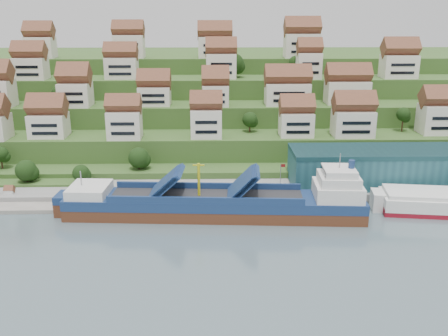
{
  "coord_description": "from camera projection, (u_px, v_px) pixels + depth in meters",
  "views": [
    {
      "loc": [
        0.25,
        -114.53,
        48.09
      ],
      "look_at": [
        3.19,
        14.0,
        8.0
      ],
      "focal_mm": 40.0,
      "sensor_mm": 36.0,
      "label": 1
    }
  ],
  "objects": [
    {
      "name": "second_ship",
      "position": [
        445.0,
        202.0,
        125.26
      ],
      "size": [
        30.89,
        15.0,
        8.6
      ],
      "rotation": [
        0.0,
        0.0,
        -0.14
      ],
      "color": "maroon",
      "rests_on": "ground"
    },
    {
      "name": "hillside_trees",
      "position": [
        160.0,
        111.0,
        162.23
      ],
      "size": [
        140.39,
        62.52,
        31.08
      ],
      "color": "#1C3913",
      "rests_on": "ground"
    },
    {
      "name": "flagpole",
      "position": [
        281.0,
        176.0,
        131.51
      ],
      "size": [
        1.28,
        0.16,
        8.0
      ],
      "color": "gray",
      "rests_on": "quay"
    },
    {
      "name": "ground",
      "position": [
        212.0,
        216.0,
        123.62
      ],
      "size": [
        300.0,
        300.0,
        0.0
      ],
      "primitive_type": "plane",
      "color": "slate",
      "rests_on": "ground"
    },
    {
      "name": "hillside",
      "position": [
        212.0,
        102.0,
        219.28
      ],
      "size": [
        260.0,
        128.0,
        31.0
      ],
      "color": "#2D4C1E",
      "rests_on": "ground"
    },
    {
      "name": "hillside_village",
      "position": [
        204.0,
        85.0,
        173.17
      ],
      "size": [
        159.7,
        60.46,
        29.25
      ],
      "color": "white",
      "rests_on": "ground"
    },
    {
      "name": "cargo_ship",
      "position": [
        223.0,
        204.0,
        122.54
      ],
      "size": [
        73.46,
        15.84,
        16.1
      ],
      "rotation": [
        0.0,
        0.0,
        -0.06
      ],
      "color": "#562D1A",
      "rests_on": "ground"
    },
    {
      "name": "warehouse",
      "position": [
        399.0,
        166.0,
        138.84
      ],
      "size": [
        60.0,
        15.0,
        10.0
      ],
      "primitive_type": "cube",
      "color": "#235660",
      "rests_on": "quay"
    },
    {
      "name": "quay",
      "position": [
        285.0,
        190.0,
        138.05
      ],
      "size": [
        180.0,
        14.0,
        2.2
      ],
      "primitive_type": "cube",
      "color": "gray",
      "rests_on": "ground"
    }
  ]
}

